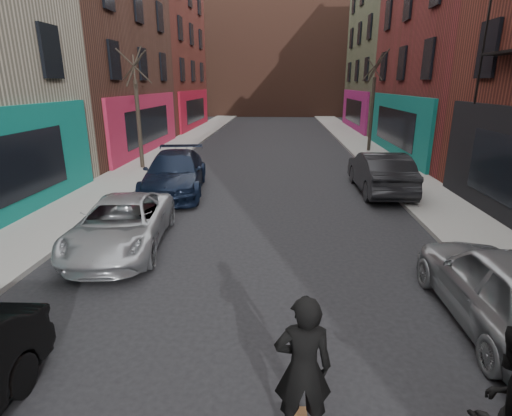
# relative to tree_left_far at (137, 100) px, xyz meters

# --- Properties ---
(sidewalk_left) EXTENTS (2.50, 84.00, 0.13)m
(sidewalk_left) POSITION_rel_tree_left_far_xyz_m (-0.05, 12.00, -3.31)
(sidewalk_left) COLOR gray
(sidewalk_left) RESTS_ON ground
(sidewalk_right) EXTENTS (2.50, 84.00, 0.13)m
(sidewalk_right) POSITION_rel_tree_left_far_xyz_m (12.45, 12.00, -3.31)
(sidewalk_right) COLOR gray
(sidewalk_right) RESTS_ON ground
(building_far) EXTENTS (40.00, 10.00, 14.00)m
(building_far) POSITION_rel_tree_left_far_xyz_m (6.20, 38.00, 3.62)
(building_far) COLOR #47281E
(building_far) RESTS_ON ground
(tree_left_far) EXTENTS (2.00, 2.00, 6.50)m
(tree_left_far) POSITION_rel_tree_left_far_xyz_m (0.00, 0.00, 0.00)
(tree_left_far) COLOR black
(tree_left_far) RESTS_ON sidewalk_left
(tree_right_far) EXTENTS (2.00, 2.00, 6.80)m
(tree_right_far) POSITION_rel_tree_left_far_xyz_m (12.40, 6.00, 0.15)
(tree_right_far) COLOR black
(tree_right_far) RESTS_ON sidewalk_right
(parked_left_far) EXTENTS (2.64, 4.87, 1.30)m
(parked_left_far) POSITION_rel_tree_left_far_xyz_m (2.78, -9.77, -2.73)
(parked_left_far) COLOR #9A9DA2
(parked_left_far) RESTS_ON ground
(parked_left_end) EXTENTS (2.87, 5.66, 1.57)m
(parked_left_end) POSITION_rel_tree_left_far_xyz_m (2.76, -4.22, -2.59)
(parked_left_end) COLOR black
(parked_left_end) RESTS_ON ground
(parked_right_far) EXTENTS (1.87, 4.52, 1.53)m
(parked_right_far) POSITION_rel_tree_left_far_xyz_m (10.80, -12.94, -2.61)
(parked_right_far) COLOR gray
(parked_right_far) RESTS_ON ground
(parked_right_end) EXTENTS (1.75, 4.87, 1.60)m
(parked_right_end) POSITION_rel_tree_left_far_xyz_m (10.80, -3.66, -2.58)
(parked_right_end) COLOR black
(parked_right_end) RESTS_ON ground
(skateboarder) EXTENTS (0.69, 0.47, 1.85)m
(skateboarder) POSITION_rel_tree_left_far_xyz_m (7.16, -15.46, -2.35)
(skateboarder) COLOR black
(skateboarder) RESTS_ON skateboard
(pedestrian) EXTENTS (1.13, 1.02, 1.92)m
(pedestrian) POSITION_rel_tree_left_far_xyz_m (9.20, -15.90, -2.41)
(pedestrian) COLOR black
(pedestrian) RESTS_ON ground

